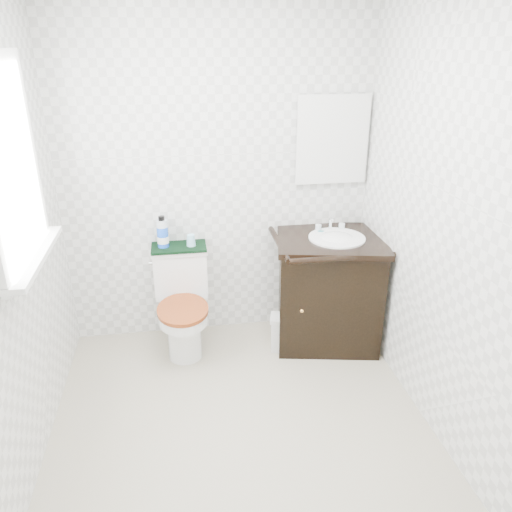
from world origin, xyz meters
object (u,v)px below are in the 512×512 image
object	(u,v)px
mouthwash_bottle	(163,233)
cup	(191,240)
vanity	(328,286)
toilet	(183,306)
trash_bin	(283,332)

from	to	relation	value
mouthwash_bottle	cup	distance (m)	0.20
vanity	cup	size ratio (longest dim) A/B	11.19
toilet	trash_bin	xyz separation A→B (m)	(0.71, -0.17, -0.19)
mouthwash_bottle	toilet	bearing A→B (deg)	-48.91
toilet	trash_bin	size ratio (longest dim) A/B	2.68
toilet	trash_bin	distance (m)	0.75
trash_bin	mouthwash_bottle	bearing A→B (deg)	160.25
mouthwash_bottle	cup	world-z (taller)	mouthwash_bottle
vanity	mouthwash_bottle	world-z (taller)	mouthwash_bottle
trash_bin	vanity	bearing A→B (deg)	16.17
vanity	cup	world-z (taller)	vanity
toilet	cup	xyz separation A→B (m)	(0.09, 0.11, 0.47)
vanity	mouthwash_bottle	size ratio (longest dim) A/B	4.06
toilet	vanity	world-z (taller)	vanity
vanity	cup	bearing A→B (deg)	169.67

